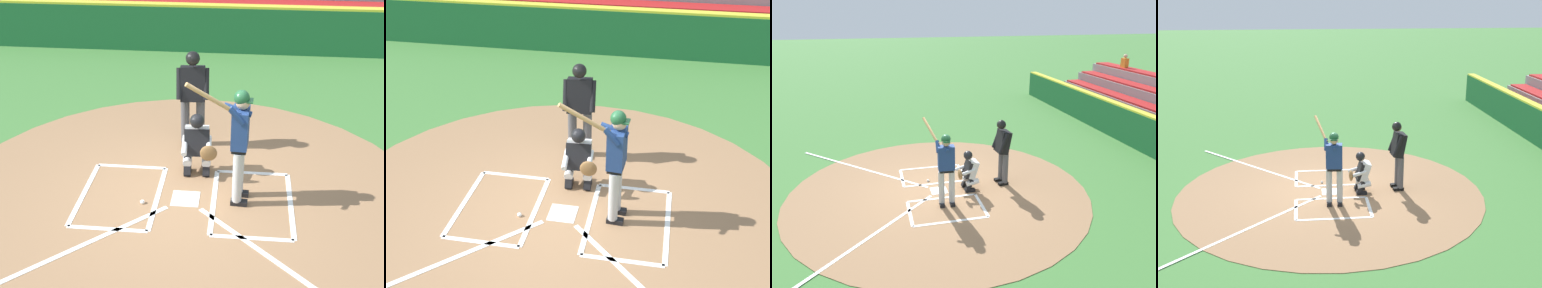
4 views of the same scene
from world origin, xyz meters
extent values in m
plane|color=#427A38|center=(0.00, 0.00, 0.00)|extent=(120.00, 120.00, 0.00)
cylinder|color=#99704C|center=(0.00, 0.00, 0.01)|extent=(8.00, 8.00, 0.01)
cube|color=white|center=(0.00, 0.00, 0.01)|extent=(0.44, 0.44, 0.01)
cube|color=white|center=(-1.05, -0.90, 0.01)|extent=(1.20, 0.08, 0.01)
cube|color=white|center=(-1.05, 0.90, 0.01)|extent=(1.20, 0.08, 0.01)
cube|color=white|center=(-0.45, 0.00, 0.01)|extent=(0.08, 1.80, 0.01)
cube|color=white|center=(-1.65, 0.00, 0.01)|extent=(0.08, 1.80, 0.01)
cube|color=white|center=(1.05, -0.90, 0.01)|extent=(1.20, 0.08, 0.01)
cube|color=white|center=(1.05, 0.90, 0.01)|extent=(1.20, 0.08, 0.01)
cube|color=white|center=(0.45, 0.00, 0.01)|extent=(0.08, 1.80, 0.01)
cube|color=white|center=(1.65, 0.00, 0.01)|extent=(0.08, 1.80, 0.01)
cube|color=white|center=(2.10, 2.10, 0.01)|extent=(3.73, 3.73, 0.01)
cylinder|color=#BCBCBC|center=(-0.82, -0.19, 0.50)|extent=(0.15, 0.15, 0.84)
cube|color=black|center=(-0.86, -0.19, 0.04)|extent=(0.27, 0.14, 0.09)
cylinder|color=#BCBCBC|center=(-0.81, 0.07, 0.50)|extent=(0.15, 0.15, 0.84)
cube|color=black|center=(-0.84, 0.07, 0.04)|extent=(0.27, 0.14, 0.09)
cube|color=black|center=(-0.81, -0.06, 0.97)|extent=(0.24, 0.36, 0.10)
cube|color=navy|center=(-0.81, -0.06, 1.28)|extent=(0.27, 0.42, 0.60)
sphere|color=tan|center=(-0.83, -0.06, 1.69)|extent=(0.21, 0.21, 0.21)
sphere|color=#1E512D|center=(-0.81, -0.06, 1.76)|extent=(0.23, 0.23, 0.23)
cube|color=#1E512D|center=(-0.92, -0.05, 1.73)|extent=(0.12, 0.18, 0.02)
cylinder|color=navy|center=(-0.77, -0.08, 1.56)|extent=(0.43, 0.12, 0.21)
cylinder|color=navy|center=(-0.75, 0.13, 1.56)|extent=(0.27, 0.11, 0.29)
cylinder|color=#AD7F4C|center=(-0.38, 0.23, 1.86)|extent=(0.70, 0.32, 0.53)
cylinder|color=#AD7F4C|center=(-0.70, 0.11, 1.62)|extent=(0.09, 0.10, 0.08)
cube|color=black|center=(-0.26, -0.82, 0.04)|extent=(0.13, 0.27, 0.09)
cube|color=black|center=(-0.26, -0.78, 0.20)|extent=(0.13, 0.25, 0.37)
cylinder|color=silver|center=(-0.26, -0.88, 0.28)|extent=(0.17, 0.37, 0.21)
cube|color=black|center=(0.06, -0.80, 0.04)|extent=(0.13, 0.27, 0.09)
cube|color=black|center=(0.05, -0.76, 0.20)|extent=(0.13, 0.25, 0.37)
cylinder|color=silver|center=(0.06, -0.86, 0.28)|extent=(0.17, 0.37, 0.21)
cube|color=silver|center=(-0.10, -0.88, 0.62)|extent=(0.42, 0.38, 0.52)
cube|color=black|center=(-0.11, -0.77, 0.62)|extent=(0.43, 0.24, 0.46)
sphere|color=tan|center=(-0.10, -0.81, 0.99)|extent=(0.21, 0.21, 0.21)
sphere|color=black|center=(-0.10, -0.79, 1.01)|extent=(0.24, 0.24, 0.24)
cylinder|color=silver|center=(-0.31, -0.72, 0.60)|extent=(0.11, 0.45, 0.20)
cylinder|color=silver|center=(0.09, -0.70, 0.60)|extent=(0.11, 0.45, 0.20)
ellipsoid|color=brown|center=(-0.32, -0.52, 0.57)|extent=(0.29, 0.12, 0.28)
cylinder|color=#4C4C51|center=(-0.07, -1.87, 0.51)|extent=(0.16, 0.16, 0.86)
cube|color=black|center=(-0.07, -1.82, 0.04)|extent=(0.15, 0.29, 0.09)
cylinder|color=#4C4C51|center=(0.21, -1.85, 0.51)|extent=(0.16, 0.16, 0.86)
cube|color=black|center=(0.21, -1.80, 0.04)|extent=(0.15, 0.29, 0.09)
cube|color=black|center=(0.07, -1.82, 1.25)|extent=(0.47, 0.40, 0.66)
sphere|color=#9E7051|center=(0.07, -1.78, 1.72)|extent=(0.22, 0.22, 0.22)
sphere|color=black|center=(0.06, -1.76, 1.74)|extent=(0.25, 0.25, 0.25)
cylinder|color=black|center=(-0.18, -1.76, 1.28)|extent=(0.12, 0.29, 0.56)
cylinder|color=black|center=(0.30, -1.72, 1.28)|extent=(0.12, 0.29, 0.56)
sphere|color=white|center=(0.66, 0.19, 0.04)|extent=(0.07, 0.07, 0.07)
cube|color=#1E6033|center=(0.00, -7.50, 0.62)|extent=(22.00, 0.36, 1.25)
cube|color=yellow|center=(0.00, -7.50, 1.28)|extent=(22.00, 0.32, 0.06)
cube|color=gray|center=(0.00, -8.53, 0.23)|extent=(20.00, 0.85, 0.45)
cube|color=red|center=(0.00, -8.53, 0.49)|extent=(19.60, 0.72, 0.08)
cube|color=gray|center=(0.00, -9.38, 0.45)|extent=(20.00, 0.85, 0.90)
cube|color=red|center=(0.00, -9.38, 0.94)|extent=(19.60, 0.72, 0.08)
cube|color=gray|center=(0.00, -10.22, 0.68)|extent=(20.00, 0.85, 1.35)
camera|label=1|loc=(-0.83, 7.02, 4.76)|focal=49.95mm
camera|label=2|loc=(-1.46, 6.35, 5.04)|focal=47.93mm
camera|label=3|loc=(-9.16, 1.56, 4.66)|focal=35.39mm
camera|label=4|loc=(-12.20, 0.68, 5.09)|focal=46.43mm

